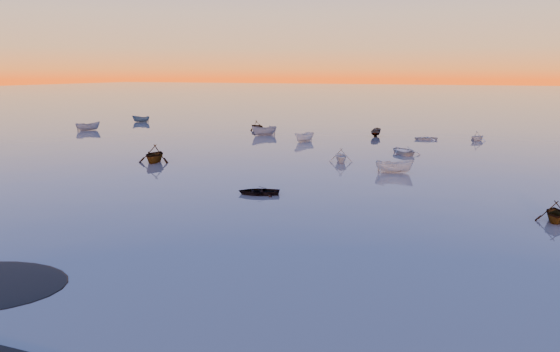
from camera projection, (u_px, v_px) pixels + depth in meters
The scene contains 5 objects.
ground at pixel (409, 120), 114.78m from camera, with size 600.00×600.00×0.00m, color slate.
mud_lobes at pixel (32, 322), 22.74m from camera, with size 140.00×6.00×0.07m, color black, non-canonical shape.
moored_fleet at pixel (354, 150), 71.95m from camera, with size 124.00×58.00×1.20m, color beige, non-canonical shape.
boat_near_center at pixel (394, 173), 55.93m from camera, with size 3.88×1.64×1.34m, color beige.
boat_near_right at pixel (341, 162), 62.47m from camera, with size 3.49×1.57×1.22m, color beige.
Camera 1 is at (17.51, -16.79, 10.31)m, focal length 35.00 mm.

